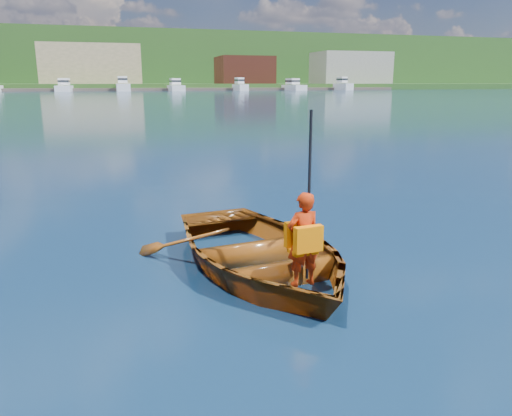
{
  "coord_description": "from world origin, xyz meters",
  "views": [
    {
      "loc": [
        -0.4,
        -6.61,
        2.42
      ],
      "look_at": [
        1.33,
        -0.62,
        0.85
      ],
      "focal_mm": 35.0,
      "sensor_mm": 36.0,
      "label": 1
    }
  ],
  "objects_px": {
    "rowboat": "(259,251)",
    "child_paddler": "(303,239)",
    "marina_yachts": "(122,86)",
    "dock": "(150,89)"
  },
  "relations": [
    {
      "from": "child_paddler",
      "to": "dock",
      "type": "height_order",
      "value": "child_paddler"
    },
    {
      "from": "rowboat",
      "to": "marina_yachts",
      "type": "distance_m",
      "value": 143.98
    },
    {
      "from": "dock",
      "to": "marina_yachts",
      "type": "relative_size",
      "value": 1.14
    },
    {
      "from": "marina_yachts",
      "to": "dock",
      "type": "bearing_deg",
      "value": 29.48
    },
    {
      "from": "rowboat",
      "to": "child_paddler",
      "type": "relative_size",
      "value": 2.07
    },
    {
      "from": "dock",
      "to": "marina_yachts",
      "type": "bearing_deg",
      "value": -150.52
    },
    {
      "from": "child_paddler",
      "to": "dock",
      "type": "relative_size",
      "value": 0.01
    },
    {
      "from": "rowboat",
      "to": "child_paddler",
      "type": "bearing_deg",
      "value": -72.64
    },
    {
      "from": "marina_yachts",
      "to": "rowboat",
      "type": "bearing_deg",
      "value": -90.78
    },
    {
      "from": "rowboat",
      "to": "dock",
      "type": "bearing_deg",
      "value": 86.08
    }
  ]
}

